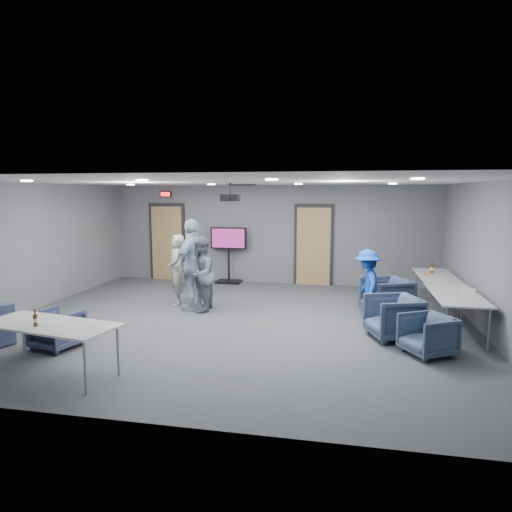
% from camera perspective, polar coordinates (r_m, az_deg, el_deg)
% --- Properties ---
extents(floor, '(9.00, 9.00, 0.00)m').
position_cam_1_polar(floor, '(8.97, -2.58, -8.26)').
color(floor, '#3D4046').
rests_on(floor, ground).
extents(ceiling, '(9.00, 9.00, 0.00)m').
position_cam_1_polar(ceiling, '(8.61, -2.69, 9.26)').
color(ceiling, silver).
rests_on(ceiling, wall_back).
extents(wall_back, '(9.00, 0.02, 2.70)m').
position_cam_1_polar(wall_back, '(12.58, 1.78, 2.71)').
color(wall_back, slate).
rests_on(wall_back, floor).
extents(wall_front, '(9.00, 0.02, 2.70)m').
position_cam_1_polar(wall_front, '(4.97, -13.93, -5.73)').
color(wall_front, slate).
rests_on(wall_front, floor).
extents(wall_left, '(0.02, 8.00, 2.70)m').
position_cam_1_polar(wall_left, '(10.70, -26.72, 0.92)').
color(wall_left, slate).
rests_on(wall_left, floor).
extents(wall_right, '(0.02, 8.00, 2.70)m').
position_cam_1_polar(wall_right, '(8.77, 27.22, -0.49)').
color(wall_right, slate).
rests_on(wall_right, floor).
extents(door_left, '(1.06, 0.17, 2.24)m').
position_cam_1_polar(door_left, '(13.40, -11.02, 1.67)').
color(door_left, black).
rests_on(door_left, wall_back).
extents(door_right, '(1.06, 0.17, 2.24)m').
position_cam_1_polar(door_right, '(12.42, 7.21, 1.27)').
color(door_right, black).
rests_on(door_right, wall_back).
extents(exit_sign, '(0.32, 0.08, 0.16)m').
position_cam_1_polar(exit_sign, '(13.30, -11.21, 7.59)').
color(exit_sign, black).
rests_on(exit_sign, wall_back).
extents(hvac_diffuser, '(0.60, 0.60, 0.03)m').
position_cam_1_polar(hvac_diffuser, '(11.45, -1.71, 8.87)').
color(hvac_diffuser, black).
rests_on(hvac_diffuser, ceiling).
extents(downlights, '(6.18, 3.78, 0.02)m').
position_cam_1_polar(downlights, '(8.61, -2.69, 9.16)').
color(downlights, white).
rests_on(downlights, ceiling).
extents(person_a, '(0.55, 0.67, 1.58)m').
position_cam_1_polar(person_a, '(10.31, -9.91, -1.74)').
color(person_a, '#9C9F9C').
rests_on(person_a, floor).
extents(person_b, '(0.65, 0.81, 1.59)m').
position_cam_1_polar(person_b, '(9.65, -7.01, -2.29)').
color(person_b, slate).
rests_on(person_b, floor).
extents(person_c, '(0.82, 1.24, 1.95)m').
position_cam_1_polar(person_c, '(9.80, -7.79, -1.08)').
color(person_c, '#98ADC3').
rests_on(person_c, floor).
extents(person_d, '(0.60, 0.95, 1.40)m').
position_cam_1_polar(person_d, '(9.24, 13.73, -3.52)').
color(person_d, '#1C47B7').
rests_on(person_d, floor).
extents(chair_right_a, '(1.14, 1.12, 0.79)m').
position_cam_1_polar(chair_right_a, '(9.67, 15.97, -4.95)').
color(chair_right_a, '#36415E').
rests_on(chair_right_a, floor).
extents(chair_right_b, '(1.04, 1.03, 0.75)m').
position_cam_1_polar(chair_right_b, '(8.24, 16.79, -7.36)').
color(chair_right_b, '#3A4764').
rests_on(chair_right_b, floor).
extents(chair_right_c, '(0.95, 0.94, 0.64)m').
position_cam_1_polar(chair_right_c, '(7.62, 20.66, -9.24)').
color(chair_right_c, '#3A4C64').
rests_on(chair_right_c, floor).
extents(chair_front_a, '(0.81, 0.82, 0.62)m').
position_cam_1_polar(chair_front_a, '(8.12, -23.58, -8.38)').
color(chair_front_a, '#353E5C').
rests_on(chair_front_a, floor).
extents(table_right_a, '(0.76, 1.82, 0.73)m').
position_cam_1_polar(table_right_a, '(10.64, 21.57, -2.44)').
color(table_right_a, '#ACAEB0').
rests_on(table_right_a, floor).
extents(table_right_b, '(0.79, 1.91, 0.73)m').
position_cam_1_polar(table_right_b, '(8.81, 23.72, -4.62)').
color(table_right_b, '#ACAEB0').
rests_on(table_right_b, floor).
extents(table_front_left, '(2.02, 1.12, 0.73)m').
position_cam_1_polar(table_front_left, '(6.90, -24.39, -8.03)').
color(table_front_left, '#ACAEB0').
rests_on(table_front_left, floor).
extents(bottle_front, '(0.06, 0.06, 0.23)m').
position_cam_1_polar(bottle_front, '(6.81, -25.86, -7.21)').
color(bottle_front, '#4F310D').
rests_on(bottle_front, table_front_left).
extents(bottle_right, '(0.08, 0.08, 0.30)m').
position_cam_1_polar(bottle_right, '(10.75, 21.14, -1.47)').
color(bottle_right, '#4F310D').
rests_on(bottle_right, table_right_a).
extents(snack_box, '(0.16, 0.12, 0.03)m').
position_cam_1_polar(snack_box, '(10.53, 20.75, -2.16)').
color(snack_box, '#C66131').
rests_on(snack_box, table_right_a).
extents(wrapper, '(0.29, 0.24, 0.06)m').
position_cam_1_polar(wrapper, '(9.05, 24.97, -3.92)').
color(wrapper, silver).
rests_on(wrapper, table_right_b).
extents(tv_stand, '(1.01, 0.48, 1.55)m').
position_cam_1_polar(tv_stand, '(12.62, -3.44, 0.56)').
color(tv_stand, black).
rests_on(tv_stand, floor).
extents(projector, '(0.36, 0.35, 0.36)m').
position_cam_1_polar(projector, '(9.07, -3.24, 7.32)').
color(projector, black).
rests_on(projector, ceiling).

